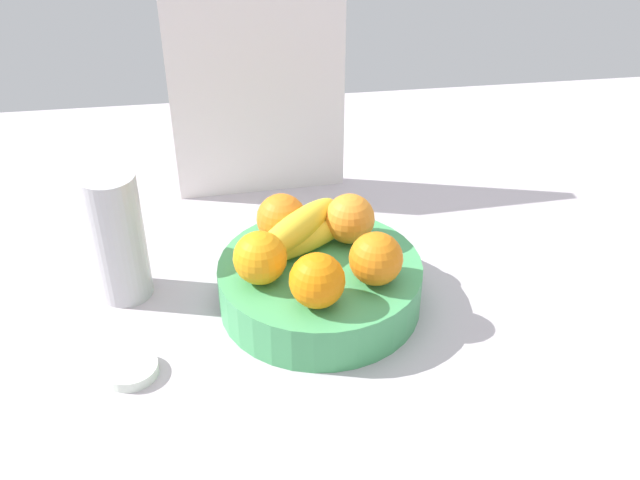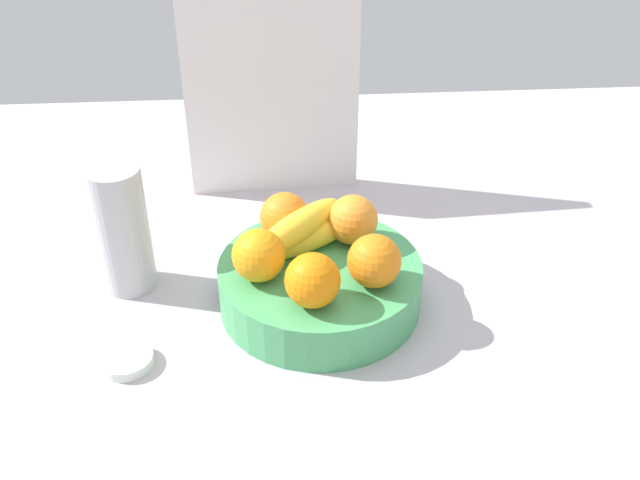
% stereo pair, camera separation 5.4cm
% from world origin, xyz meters
% --- Properties ---
extents(ground_plane, '(1.80, 1.40, 0.03)m').
position_xyz_m(ground_plane, '(0.00, 0.00, -0.01)').
color(ground_plane, '#B4AAB3').
extents(fruit_bowl, '(0.27, 0.27, 0.06)m').
position_xyz_m(fruit_bowl, '(0.01, -0.01, 0.03)').
color(fruit_bowl, '#46A160').
rests_on(fruit_bowl, ground_plane).
extents(orange_front_left, '(0.07, 0.07, 0.07)m').
position_xyz_m(orange_front_left, '(0.07, -0.06, 0.10)').
color(orange_front_left, orange).
rests_on(orange_front_left, fruit_bowl).
extents(orange_front_right, '(0.07, 0.07, 0.07)m').
position_xyz_m(orange_front_right, '(0.06, 0.04, 0.10)').
color(orange_front_right, orange).
rests_on(orange_front_right, fruit_bowl).
extents(orange_center, '(0.07, 0.07, 0.07)m').
position_xyz_m(orange_center, '(-0.04, 0.05, 0.10)').
color(orange_center, orange).
rests_on(orange_center, fruit_bowl).
extents(orange_back_left, '(0.07, 0.07, 0.07)m').
position_xyz_m(orange_back_left, '(-0.07, -0.04, 0.10)').
color(orange_back_left, orange).
rests_on(orange_back_left, fruit_bowl).
extents(orange_back_right, '(0.07, 0.07, 0.07)m').
position_xyz_m(orange_back_right, '(-0.01, -0.09, 0.10)').
color(orange_back_right, orange).
rests_on(orange_back_right, fruit_bowl).
extents(banana_bunch, '(0.17, 0.15, 0.06)m').
position_xyz_m(banana_bunch, '(-0.02, 0.02, 0.10)').
color(banana_bunch, yellow).
rests_on(banana_bunch, fruit_bowl).
extents(cutting_board, '(0.28, 0.03, 0.36)m').
position_xyz_m(cutting_board, '(-0.05, 0.31, 0.18)').
color(cutting_board, white).
rests_on(cutting_board, ground_plane).
extents(thermos_tumbler, '(0.07, 0.07, 0.19)m').
position_xyz_m(thermos_tumbler, '(-0.26, 0.05, 0.09)').
color(thermos_tumbler, '#BCBBBE').
rests_on(thermos_tumbler, ground_plane).
extents(jar_lid, '(0.07, 0.07, 0.01)m').
position_xyz_m(jar_lid, '(-0.24, -0.12, 0.01)').
color(jar_lid, silver).
rests_on(jar_lid, ground_plane).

